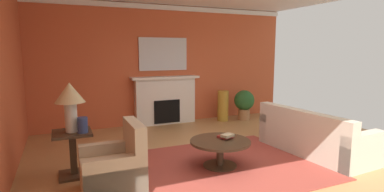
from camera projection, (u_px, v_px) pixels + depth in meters
name	position (u px, v px, depth m)	size (l,w,h in m)	color
ground_plane	(223.00, 159.00, 5.39)	(8.56, 8.56, 0.00)	tan
wall_fireplace	(164.00, 65.00, 8.03)	(7.18, 0.12, 3.09)	#C65633
crown_moulding	(164.00, 8.00, 7.75)	(7.18, 0.08, 0.12)	white
area_rug	(220.00, 166.00, 5.05)	(3.21, 2.62, 0.01)	#993D33
fireplace	(165.00, 102.00, 7.96)	(1.80, 0.35, 1.26)	white
mantel_mirror	(163.00, 54.00, 7.89)	(1.30, 0.04, 0.85)	silver
sofa	(313.00, 138.00, 5.66)	(1.03, 2.15, 0.85)	beige
armchair_near_window	(115.00, 170.00, 4.13)	(0.81, 0.81, 0.95)	#C1B293
coffee_table	(220.00, 147.00, 5.01)	(1.00, 1.00, 0.45)	#3D2D1E
side_table	(73.00, 151.00, 4.62)	(0.56, 0.56, 0.70)	#3D2D1E
table_lamp	(70.00, 98.00, 4.50)	(0.44, 0.44, 0.75)	beige
vase_tall_corner	(223.00, 106.00, 8.34)	(0.30, 0.30, 0.83)	#B7892D
vase_on_side_table	(83.00, 125.00, 4.51)	(0.15, 0.15, 0.23)	navy
book_red_cover	(225.00, 137.00, 5.14)	(0.22, 0.19, 0.04)	maroon
book_art_folio	(227.00, 135.00, 5.06)	(0.20, 0.14, 0.04)	tan
potted_plant	(244.00, 102.00, 8.45)	(0.56, 0.56, 0.83)	#A8754C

